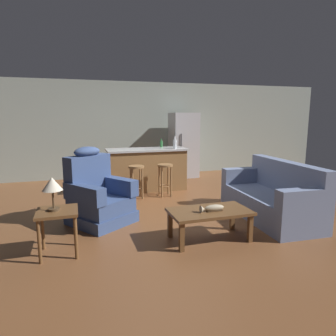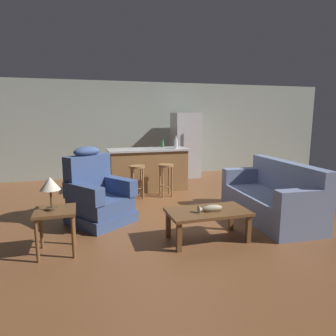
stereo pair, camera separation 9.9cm
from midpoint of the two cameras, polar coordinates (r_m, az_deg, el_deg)
ground_plane at (r=5.67m, az=-0.26°, el=-7.34°), size 12.00×12.00×0.00m
back_wall at (r=8.47m, az=-6.17°, el=7.31°), size 12.00×0.05×2.60m
coffee_table at (r=4.16m, az=8.26°, el=-8.72°), size 1.10×0.60×0.42m
fish_figurine at (r=4.08m, az=8.72°, el=-7.63°), size 0.34×0.10×0.10m
couch at (r=5.27m, az=19.77°, el=-5.44°), size 0.93×1.94×0.94m
recliner_near_lamp at (r=4.92m, az=-12.78°, el=-5.19°), size 1.17×1.17×1.20m
end_table at (r=3.93m, az=-19.95°, el=-8.83°), size 0.48×0.48×0.56m
table_lamp at (r=3.83m, az=-20.85°, el=-3.05°), size 0.24×0.24×0.41m
kitchen_island at (r=6.83m, az=-3.39°, el=-0.24°), size 1.80×0.70×0.95m
bar_stool_left at (r=6.15m, az=-5.45°, el=-1.47°), size 0.32×0.32×0.68m
bar_stool_right at (r=6.29m, az=0.04°, el=-1.16°), size 0.32×0.32×0.68m
refrigerator at (r=8.29m, az=3.71°, el=4.38°), size 0.70×0.69×1.76m
bottle_tall_green at (r=7.07m, az=-0.62°, el=4.62°), size 0.07×0.07×0.20m
bottle_short_amber at (r=6.78m, az=1.94°, el=4.63°), size 0.08×0.08×0.28m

